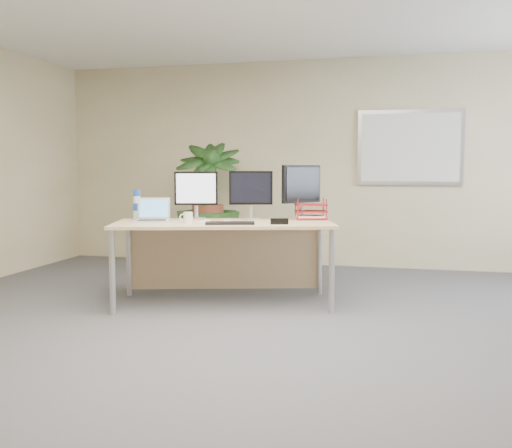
% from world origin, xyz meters
% --- Properties ---
extents(floor, '(8.00, 8.00, 0.00)m').
position_xyz_m(floor, '(0.00, 0.00, 0.00)').
color(floor, '#434347').
rests_on(floor, ground).
extents(back_wall, '(7.00, 0.04, 2.70)m').
position_xyz_m(back_wall, '(0.00, 4.00, 1.35)').
color(back_wall, '#BCB385').
rests_on(back_wall, floor).
extents(whiteboard, '(1.30, 0.04, 0.95)m').
position_xyz_m(whiteboard, '(1.20, 3.97, 1.55)').
color(whiteboard, silver).
rests_on(whiteboard, back_wall).
extents(desk, '(2.20, 1.37, 0.78)m').
position_xyz_m(desk, '(-0.57, 1.72, 0.62)').
color(desk, tan).
rests_on(desk, floor).
extents(floor_plant, '(0.98, 0.98, 1.50)m').
position_xyz_m(floor_plant, '(-1.29, 3.37, 0.75)').
color(floor_plant, '#133413').
rests_on(floor_plant, floor).
extents(monitor_left, '(0.42, 0.19, 0.47)m').
position_xyz_m(monitor_left, '(-0.88, 1.80, 1.06)').
color(monitor_left, '#B1B1B6').
rests_on(monitor_left, desk).
extents(monitor_right, '(0.42, 0.20, 0.48)m').
position_xyz_m(monitor_right, '(-0.36, 1.94, 1.06)').
color(monitor_right, '#B1B1B6').
rests_on(monitor_right, desk).
extents(monitor_dark, '(0.33, 0.41, 0.54)m').
position_xyz_m(monitor_dark, '(0.13, 2.07, 1.09)').
color(monitor_dark, '#B1B1B6').
rests_on(monitor_dark, desk).
extents(laptop, '(0.37, 0.34, 0.22)m').
position_xyz_m(laptop, '(-1.22, 1.51, 0.84)').
color(laptop, silver).
rests_on(laptop, desk).
extents(keyboard, '(0.46, 0.26, 0.02)m').
position_xyz_m(keyboard, '(-0.42, 1.40, 0.80)').
color(keyboard, black).
rests_on(keyboard, desk).
extents(coffee_mug, '(0.13, 0.09, 0.10)m').
position_xyz_m(coffee_mug, '(-0.85, 1.47, 0.83)').
color(coffee_mug, silver).
rests_on(coffee_mug, desk).
extents(spiral_notebook, '(0.27, 0.21, 0.01)m').
position_xyz_m(spiral_notebook, '(-0.62, 1.59, 0.79)').
color(spiral_notebook, white).
rests_on(spiral_notebook, desk).
extents(orange_pen, '(0.10, 0.09, 0.01)m').
position_xyz_m(orange_pen, '(-0.59, 1.57, 0.80)').
color(orange_pen, '#CB6416').
rests_on(orange_pen, spiral_notebook).
extents(yellow_highlighter, '(0.12, 0.04, 0.02)m').
position_xyz_m(yellow_highlighter, '(-0.33, 1.58, 0.79)').
color(yellow_highlighter, yellow).
rests_on(yellow_highlighter, desk).
extents(water_bottle, '(0.08, 0.08, 0.29)m').
position_xyz_m(water_bottle, '(-1.45, 1.66, 0.92)').
color(water_bottle, white).
rests_on(water_bottle, desk).
extents(letter_tray, '(0.36, 0.31, 0.14)m').
position_xyz_m(letter_tray, '(0.22, 2.08, 0.85)').
color(letter_tray, '#A11317').
rests_on(letter_tray, desk).
extents(stapler, '(0.17, 0.08, 0.05)m').
position_xyz_m(stapler, '(0.02, 1.50, 0.81)').
color(stapler, black).
rests_on(stapler, desk).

